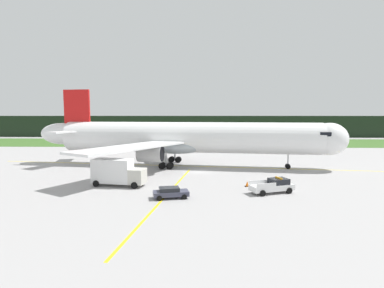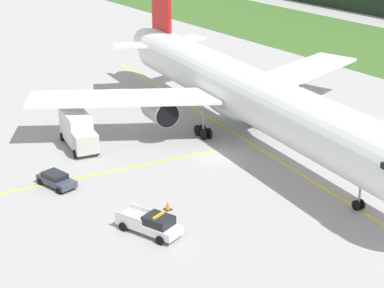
{
  "view_description": "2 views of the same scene",
  "coord_description": "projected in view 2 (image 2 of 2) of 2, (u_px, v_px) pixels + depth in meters",
  "views": [
    {
      "loc": [
        0.73,
        -50.89,
        9.83
      ],
      "look_at": [
        -1.03,
        6.76,
        4.1
      ],
      "focal_mm": 28.33,
      "sensor_mm": 36.0,
      "label": 1
    },
    {
      "loc": [
        48.24,
        -35.96,
        25.51
      ],
      "look_at": [
        2.6,
        -4.66,
        3.41
      ],
      "focal_mm": 58.9,
      "sensor_mm": 36.0,
      "label": 2
    }
  ],
  "objects": [
    {
      "name": "catering_truck",
      "position": [
        78.0,
        130.0,
        67.42
      ],
      "size": [
        7.54,
        3.68,
        3.84
      ],
      "color": "beige",
      "rests_on": "ground"
    },
    {
      "name": "apron_cone",
      "position": [
        168.0,
        206.0,
        54.41
      ],
      "size": [
        0.62,
        0.62,
        0.77
      ],
      "color": "black",
      "rests_on": "ground"
    },
    {
      "name": "ground",
      "position": [
        215.0,
        157.0,
        65.3
      ],
      "size": [
        320.0,
        320.0,
        0.0
      ],
      "primitive_type": "plane",
      "color": "#9E9B9B"
    },
    {
      "name": "ops_pickup_truck",
      "position": [
        151.0,
        224.0,
        50.38
      ],
      "size": [
        5.88,
        3.74,
        1.94
      ],
      "color": "silver",
      "rests_on": "ground"
    },
    {
      "name": "taxiway_centerline_main",
      "position": [
        247.0,
        141.0,
        69.59
      ],
      "size": [
        75.99,
        9.97,
        0.01
      ],
      "primitive_type": "cube",
      "rotation": [
        0.0,
        0.0,
        -0.13
      ],
      "color": "yellow",
      "rests_on": "ground"
    },
    {
      "name": "taxiway_centerline_spur",
      "position": [
        67.0,
        180.0,
        60.07
      ],
      "size": [
        4.6,
        33.82,
        0.01
      ],
      "primitive_type": "cube",
      "rotation": [
        0.0,
        0.0,
        1.44
      ],
      "color": "yellow",
      "rests_on": "ground"
    },
    {
      "name": "staff_car",
      "position": [
        56.0,
        179.0,
        58.66
      ],
      "size": [
        4.4,
        2.7,
        1.3
      ],
      "color": "#3C3D51",
      "rests_on": "ground"
    },
    {
      "name": "airliner",
      "position": [
        246.0,
        94.0,
        68.0
      ],
      "size": [
        58.56,
        44.2,
        14.61
      ],
      "color": "white",
      "rests_on": "ground"
    }
  ]
}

